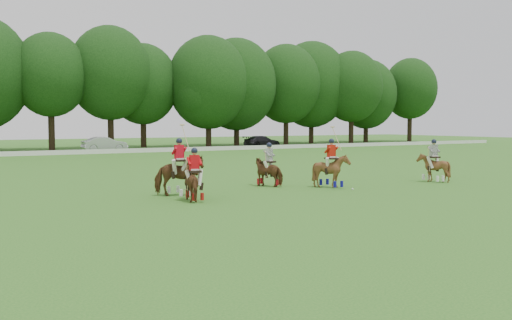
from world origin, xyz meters
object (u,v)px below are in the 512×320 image
polo_red_c (331,170)px  polo_ball (352,189)px  polo_red_b (179,175)px  polo_stripe_b (433,167)px  polo_red_a (195,182)px  polo_stripe_a (269,171)px  car_mid (105,144)px  car_right (262,141)px

polo_red_c → polo_ball: polo_red_c is taller
polo_red_b → polo_stripe_b: 13.57m
polo_red_a → polo_red_b: polo_red_b is taller
polo_stripe_a → polo_ball: bearing=-54.1°
polo_red_a → polo_ball: (7.61, -0.43, -0.69)m
car_mid → car_right: 19.49m
car_right → polo_stripe_b: 41.74m
polo_red_a → polo_stripe_b: bearing=1.0°
polo_red_a → polo_stripe_a: size_ratio=0.99×
polo_red_a → polo_red_c: polo_red_c is taller
polo_red_c → polo_red_a: bearing=-173.3°
polo_red_b → polo_stripe_b: size_ratio=1.34×
car_mid → polo_red_a: 40.43m
polo_ball → polo_red_b: bearing=164.9°
car_mid → polo_stripe_b: polo_stripe_b is taller
polo_red_c → polo_stripe_a: (-2.19, 2.01, -0.09)m
car_mid → polo_red_c: (-0.22, -38.84, 0.06)m
polo_ball → polo_red_a: bearing=176.8°
car_mid → polo_red_a: bearing=168.3°
car_mid → polo_red_c: bearing=178.8°
car_mid → polo_stripe_b: bearing=-172.3°
car_right → polo_red_a: bearing=142.3°
car_mid → polo_red_b: (-7.59, -38.10, 0.12)m
polo_stripe_a → polo_stripe_b: size_ratio=0.95×
car_right → polo_stripe_a: (-21.90, -36.83, 0.04)m
car_right → polo_red_b: 46.74m
polo_red_a → polo_stripe_a: (5.22, 2.87, 0.01)m
polo_red_b → car_mid: bearing=78.7°
polo_red_a → polo_ball: polo_red_a is taller
car_right → polo_red_b: polo_red_b is taller
car_mid → polo_ball: bearing=179.1°
car_mid → polo_ball: 40.14m
polo_red_a → polo_stripe_b: polo_stripe_b is taller
polo_ball → car_mid: bearing=90.0°
polo_red_a → polo_red_c: bearing=6.7°
polo_red_c → polo_ball: bearing=-80.9°
polo_red_a → polo_red_b: bearing=88.5°
polo_red_c → polo_stripe_b: polo_red_c is taller
polo_stripe_b → polo_ball: (-5.93, -0.67, -0.73)m
polo_stripe_b → polo_stripe_a: bearing=162.4°
polo_red_c → polo_stripe_a: size_ratio=1.36×
polo_red_b → polo_red_c: (7.36, -0.74, -0.05)m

